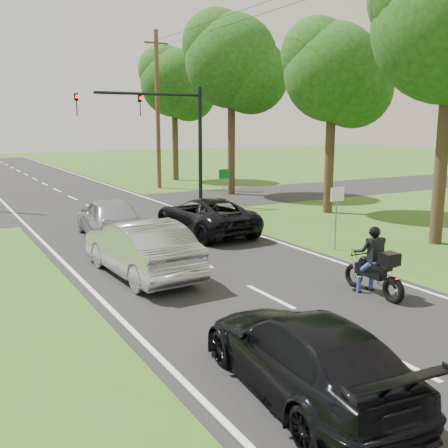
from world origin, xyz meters
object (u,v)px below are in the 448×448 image
(dark_suv, at_px, (205,216))
(silver_suv, at_px, (109,217))
(sign_white, at_px, (337,203))
(silver_sedan, at_px, (141,248))
(motorcycle_rider, at_px, (375,268))
(dark_car_behind, at_px, (305,354))
(sign_green, at_px, (224,180))
(traffic_signal, at_px, (166,125))
(utility_pole_far, at_px, (158,110))

(dark_suv, xyz_separation_m, silver_suv, (-3.47, 1.03, 0.08))
(silver_suv, distance_m, sign_white, 8.27)
(silver_sedan, bearing_deg, motorcycle_rider, 131.64)
(silver_sedan, height_order, dark_car_behind, silver_sedan)
(silver_suv, xyz_separation_m, sign_green, (6.28, 2.46, 0.81))
(dark_suv, distance_m, sign_green, 4.56)
(motorcycle_rider, bearing_deg, sign_white, 62.57)
(dark_suv, relative_size, sign_green, 2.38)
(dark_car_behind, bearing_deg, motorcycle_rider, -140.91)
(dark_car_behind, relative_size, traffic_signal, 0.71)
(sign_white, bearing_deg, traffic_signal, 97.05)
(utility_pole_far, bearing_deg, silver_sedan, -113.97)
(dark_car_behind, relative_size, utility_pole_far, 0.45)
(utility_pole_far, bearing_deg, dark_car_behind, -107.81)
(motorcycle_rider, bearing_deg, silver_suv, 113.33)
(dark_car_behind, bearing_deg, silver_sedan, -85.05)
(dark_suv, height_order, dark_car_behind, dark_suv)
(silver_sedan, xyz_separation_m, silver_suv, (0.72, 5.19, -0.02))
(dark_suv, relative_size, sign_white, 2.38)
(silver_suv, relative_size, utility_pole_far, 0.46)
(motorcycle_rider, height_order, silver_suv, motorcycle_rider)
(dark_car_behind, bearing_deg, sign_white, -128.38)
(dark_suv, relative_size, traffic_signal, 0.79)
(silver_sedan, bearing_deg, dark_car_behind, 86.16)
(dark_suv, relative_size, silver_suv, 1.11)
(silver_sedan, distance_m, utility_pole_far, 20.87)
(traffic_signal, distance_m, utility_pole_far, 8.55)
(motorcycle_rider, distance_m, dark_car_behind, 5.44)
(motorcycle_rider, xyz_separation_m, utility_pole_far, (3.86, 23.15, 4.39))
(silver_suv, xyz_separation_m, sign_white, (6.08, -5.54, 0.81))
(motorcycle_rider, bearing_deg, utility_pole_far, 82.83)
(silver_sedan, bearing_deg, sign_green, -135.56)
(sign_green, bearing_deg, sign_white, -91.43)
(silver_sedan, distance_m, dark_car_behind, 7.48)
(motorcycle_rider, distance_m, sign_white, 4.84)
(motorcycle_rider, relative_size, traffic_signal, 0.32)
(dark_car_behind, relative_size, sign_green, 2.14)
(motorcycle_rider, distance_m, dark_suv, 8.64)
(silver_sedan, xyz_separation_m, sign_green, (7.00, 7.64, 0.79))
(motorcycle_rider, bearing_deg, dark_suv, 93.93)
(motorcycle_rider, distance_m, silver_suv, 10.37)
(dark_suv, bearing_deg, dark_car_behind, 67.88)
(dark_car_behind, distance_m, utility_pole_far, 27.81)
(dark_suv, height_order, utility_pole_far, utility_pole_far)
(sign_green, bearing_deg, dark_suv, -128.80)
(dark_car_behind, distance_m, sign_white, 9.96)
(sign_white, bearing_deg, motorcycle_rider, -119.72)
(dark_suv, xyz_separation_m, sign_white, (2.61, -4.51, 0.88))
(silver_sedan, height_order, sign_white, sign_white)
(silver_sedan, relative_size, silver_suv, 1.05)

